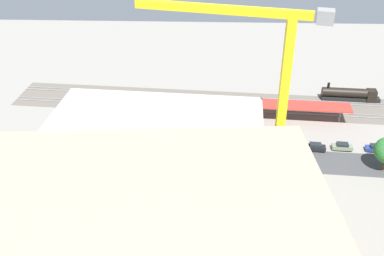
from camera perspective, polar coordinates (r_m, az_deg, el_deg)
ground_plane at (r=107.19m, az=4.79°, el=-2.43°), size 188.85×188.85×0.00m
rail_bed at (r=126.27m, az=4.44°, el=3.05°), size 118.79×23.21×0.01m
street_asphalt at (r=104.01m, az=4.86°, el=-3.58°), size 118.38×17.45×0.01m
track_rails at (r=126.18m, az=4.44°, el=3.13°), size 117.74×16.80×0.12m
platform_canopy_near at (r=118.02m, az=7.33°, el=3.09°), size 50.74×8.86×4.38m
locomotive at (r=134.46m, az=19.27°, el=3.97°), size 16.05×3.70×4.95m
parked_car_0 at (r=113.30m, az=21.94°, el=-2.39°), size 4.64×2.31×1.65m
parked_car_1 at (r=111.16m, az=18.23°, el=-2.25°), size 4.73×2.13×1.76m
parked_car_2 at (r=109.13m, az=15.12°, el=-2.35°), size 4.85×2.30×1.85m
parked_car_3 at (r=107.92m, az=11.06°, el=-2.26°), size 4.48×2.19×1.57m
parked_car_4 at (r=106.72m, az=7.64°, el=-2.32°), size 4.39×2.00×1.64m
parked_car_5 at (r=105.81m, az=3.70°, el=-2.39°), size 4.20×2.12×1.68m
parked_car_6 at (r=106.24m, az=-0.36°, el=-2.15°), size 4.41×2.34×1.74m
parked_car_7 at (r=106.29m, az=-3.83°, el=-2.19°), size 4.50×2.20×1.80m
construction_building at (r=78.25m, az=-4.60°, el=-6.90°), size 35.83×26.11×21.57m
construction_roof_slab at (r=72.09m, az=-4.96°, el=0.03°), size 36.48×26.75×0.40m
tower_crane at (r=74.02m, az=9.23°, el=2.64°), size 28.96×7.64×40.24m
box_truck_0 at (r=98.51m, az=-11.31°, el=-5.12°), size 8.21×2.42×3.54m
street_tree_0 at (r=97.10m, az=-0.19°, el=-3.05°), size 5.10×5.10×7.02m
street_tree_2 at (r=98.27m, az=8.22°, el=-2.69°), size 5.92×5.92×7.81m
traffic_light at (r=105.71m, az=6.33°, el=-0.43°), size 0.50×0.36×6.10m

